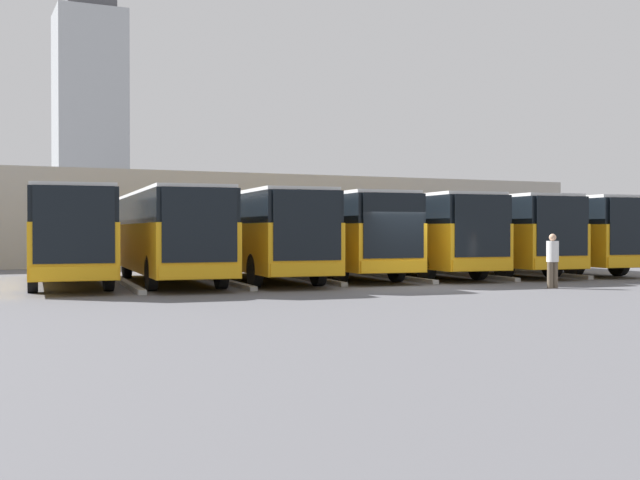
{
  "coord_description": "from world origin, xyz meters",
  "views": [
    {
      "loc": [
        13.59,
        22.86,
        1.88
      ],
      "look_at": [
        0.84,
        -5.6,
        1.5
      ],
      "focal_mm": 45.0,
      "sensor_mm": 36.0,
      "label": 1
    }
  ],
  "objects": [
    {
      "name": "curb_divider_3",
      "position": [
        1.71,
        -4.4,
        0.07
      ],
      "size": [
        0.76,
        6.66,
        0.15
      ],
      "primitive_type": "cube",
      "rotation": [
        0.0,
        0.0,
        -0.08
      ],
      "color": "#9E9E99",
      "rests_on": "ground_plane"
    },
    {
      "name": "ground_plane",
      "position": [
        0.0,
        0.0,
        0.0
      ],
      "size": [
        600.0,
        600.0,
        0.0
      ],
      "primitive_type": "plane",
      "color": "#5B5B60"
    },
    {
      "name": "bus_2",
      "position": [
        -3.42,
        -5.85,
        1.81
      ],
      "size": [
        3.37,
        11.41,
        3.25
      ],
      "rotation": [
        0.0,
        0.0,
        -0.08
      ],
      "color": "orange",
      "rests_on": "ground_plane"
    },
    {
      "name": "curb_divider_1",
      "position": [
        -5.14,
        -4.08,
        0.07
      ],
      "size": [
        0.76,
        6.66,
        0.15
      ],
      "primitive_type": "cube",
      "rotation": [
        0.0,
        0.0,
        -0.08
      ],
      "color": "#9E9E99",
      "rests_on": "ground_plane"
    },
    {
      "name": "bus_5",
      "position": [
        6.85,
        -5.29,
        1.81
      ],
      "size": [
        3.37,
        11.41,
        3.25
      ],
      "rotation": [
        0.0,
        0.0,
        -0.08
      ],
      "color": "orange",
      "rests_on": "ground_plane"
    },
    {
      "name": "bus_6",
      "position": [
        10.28,
        -5.93,
        1.81
      ],
      "size": [
        3.37,
        11.41,
        3.25
      ],
      "rotation": [
        0.0,
        0.0,
        -0.08
      ],
      "color": "orange",
      "rests_on": "ground_plane"
    },
    {
      "name": "curb_divider_5",
      "position": [
        8.56,
        -3.63,
        0.07
      ],
      "size": [
        0.76,
        6.66,
        0.15
      ],
      "primitive_type": "cube",
      "rotation": [
        0.0,
        0.0,
        -0.08
      ],
      "color": "#9E9E99",
      "rests_on": "ground_plane"
    },
    {
      "name": "bus_0",
      "position": [
        -10.28,
        -5.72,
        1.81
      ],
      "size": [
        3.37,
        11.41,
        3.25
      ],
      "rotation": [
        0.0,
        0.0,
        -0.08
      ],
      "color": "orange",
      "rests_on": "ground_plane"
    },
    {
      "name": "curb_divider_2",
      "position": [
        -1.71,
        -4.19,
        0.07
      ],
      "size": [
        0.76,
        6.66,
        0.15
      ],
      "primitive_type": "cube",
      "rotation": [
        0.0,
        0.0,
        -0.08
      ],
      "color": "#9E9E99",
      "rests_on": "ground_plane"
    },
    {
      "name": "bus_3",
      "position": [
        0.0,
        -6.06,
        1.81
      ],
      "size": [
        3.37,
        11.41,
        3.25
      ],
      "rotation": [
        0.0,
        0.0,
        -0.08
      ],
      "color": "orange",
      "rests_on": "ground_plane"
    },
    {
      "name": "curb_divider_0",
      "position": [
        -8.56,
        -4.05,
        0.07
      ],
      "size": [
        0.76,
        6.66,
        0.15
      ],
      "primitive_type": "cube",
      "rotation": [
        0.0,
        0.0,
        -0.08
      ],
      "color": "#9E9E99",
      "rests_on": "ground_plane"
    },
    {
      "name": "bus_1",
      "position": [
        -6.85,
        -5.74,
        1.81
      ],
      "size": [
        3.37,
        11.41,
        3.25
      ],
      "rotation": [
        0.0,
        0.0,
        -0.08
      ],
      "color": "orange",
      "rests_on": "ground_plane"
    },
    {
      "name": "bus_4",
      "position": [
        3.43,
        -5.37,
        1.81
      ],
      "size": [
        3.37,
        11.41,
        3.25
      ],
      "rotation": [
        0.0,
        0.0,
        -0.08
      ],
      "color": "orange",
      "rests_on": "ground_plane"
    },
    {
      "name": "pedestrian",
      "position": [
        -3.89,
        2.28,
        0.95
      ],
      "size": [
        0.45,
        0.45,
        1.77
      ],
      "rotation": [
        0.0,
        0.0,
        0.14
      ],
      "color": "brown",
      "rests_on": "ground_plane"
    },
    {
      "name": "office_tower",
      "position": [
        -13.57,
        -167.97,
        26.68
      ],
      "size": [
        15.43,
        15.43,
        54.57
      ],
      "color": "#ADB2B7",
      "rests_on": "ground_plane"
    },
    {
      "name": "station_building",
      "position": [
        0.0,
        -23.45,
        2.53
      ],
      "size": [
        43.93,
        13.24,
        5.0
      ],
      "color": "#A8A399",
      "rests_on": "ground_plane"
    },
    {
      "name": "curb_divider_4",
      "position": [
        5.14,
        -3.71,
        0.07
      ],
      "size": [
        0.76,
        6.66,
        0.15
      ],
      "primitive_type": "cube",
      "rotation": [
        0.0,
        0.0,
        -0.08
      ],
      "color": "#9E9E99",
      "rests_on": "ground_plane"
    }
  ]
}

